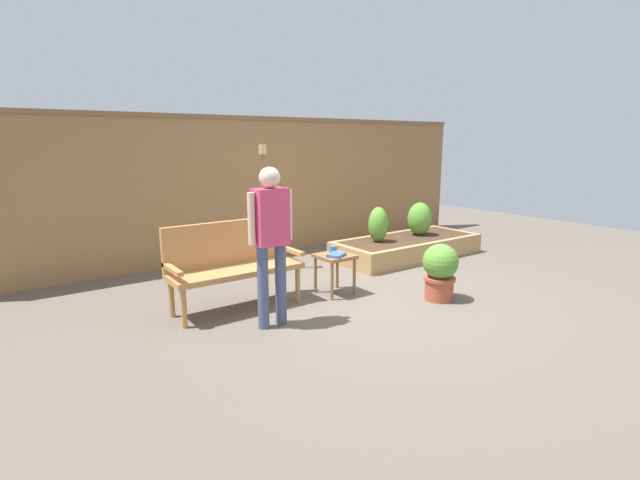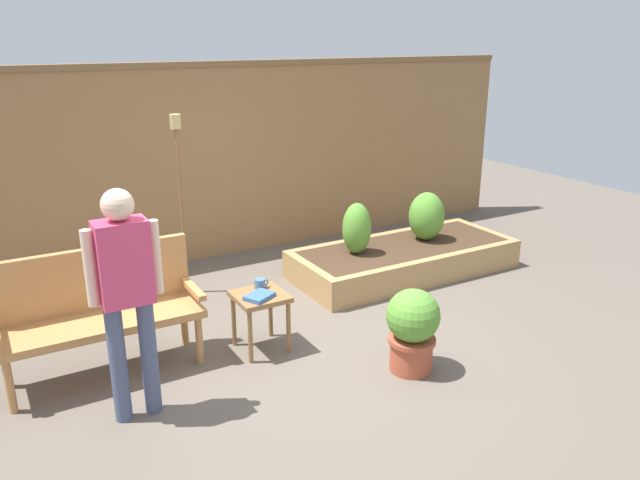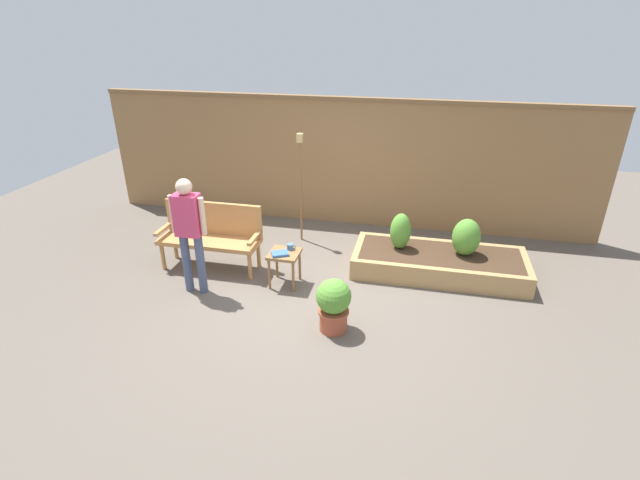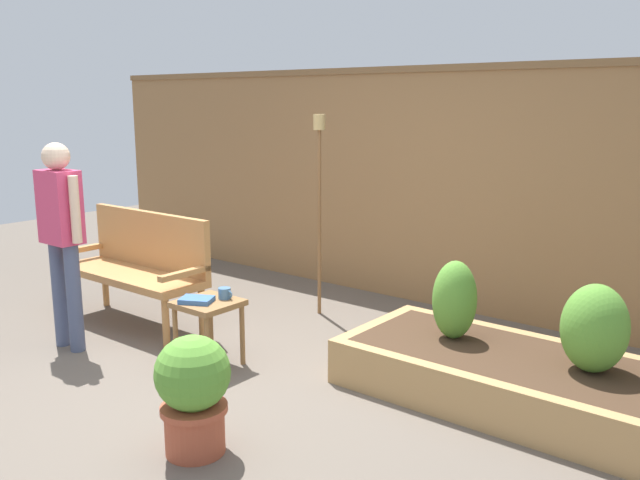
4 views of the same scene
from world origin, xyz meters
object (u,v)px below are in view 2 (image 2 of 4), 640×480
(side_table, at_px, (260,304))
(book_on_table, at_px, (259,296))
(person_by_bench, at_px, (126,286))
(shrub_far_corner, at_px, (427,216))
(garden_bench, at_px, (98,304))
(cup_on_table, at_px, (260,284))
(shrub_near_bench, at_px, (357,228))
(tiki_torch, at_px, (179,174))
(potted_boxwood, at_px, (413,327))

(side_table, height_order, book_on_table, book_on_table)
(side_table, bearing_deg, person_by_bench, -158.84)
(book_on_table, bearing_deg, side_table, 36.20)
(book_on_table, xyz_separation_m, shrub_far_corner, (2.40, 0.92, 0.07))
(garden_bench, height_order, cup_on_table, garden_bench)
(cup_on_table, relative_size, shrub_far_corner, 0.23)
(book_on_table, height_order, shrub_far_corner, shrub_far_corner)
(book_on_table, distance_m, shrub_near_bench, 1.76)
(garden_bench, height_order, shrub_near_bench, garden_bench)
(shrub_far_corner, bearing_deg, book_on_table, -159.04)
(side_table, bearing_deg, shrub_near_bench, 30.03)
(garden_bench, xyz_separation_m, tiki_torch, (1.03, 1.13, 0.64))
(shrub_far_corner, bearing_deg, cup_on_table, -162.29)
(shrub_far_corner, bearing_deg, side_table, -160.28)
(side_table, relative_size, shrub_near_bench, 0.91)
(potted_boxwood, distance_m, person_by_bench, 2.08)
(cup_on_table, bearing_deg, garden_bench, 171.22)
(shrub_far_corner, height_order, person_by_bench, person_by_bench)
(side_table, distance_m, book_on_table, 0.13)
(potted_boxwood, xyz_separation_m, tiki_torch, (-0.99, 2.30, 0.83))
(side_table, distance_m, person_by_bench, 1.30)
(tiki_torch, bearing_deg, person_by_bench, -117.30)
(garden_bench, height_order, tiki_torch, tiki_torch)
(book_on_table, relative_size, shrub_far_corner, 0.42)
(garden_bench, height_order, potted_boxwood, garden_bench)
(book_on_table, xyz_separation_m, person_by_bench, (-1.06, -0.35, 0.44))
(garden_bench, bearing_deg, side_table, -14.36)
(cup_on_table, relative_size, potted_boxwood, 0.19)
(side_table, height_order, shrub_far_corner, shrub_far_corner)
(shrub_near_bench, xyz_separation_m, tiki_torch, (-1.61, 0.58, 0.63))
(side_table, relative_size, book_on_table, 2.20)
(cup_on_table, height_order, shrub_far_corner, shrub_far_corner)
(side_table, xyz_separation_m, shrub_near_bench, (1.47, 0.85, 0.17))
(shrub_near_bench, relative_size, shrub_far_corner, 1.01)
(cup_on_table, distance_m, shrub_far_corner, 2.43)
(cup_on_table, xyz_separation_m, potted_boxwood, (0.79, -0.98, -0.16))
(side_table, relative_size, tiki_torch, 0.28)
(book_on_table, relative_size, person_by_bench, 0.14)
(person_by_bench, bearing_deg, garden_bench, 95.49)
(potted_boxwood, xyz_separation_m, person_by_bench, (-1.94, 0.44, 0.58))
(shrub_near_bench, distance_m, person_by_bench, 2.89)
(cup_on_table, height_order, book_on_table, cup_on_table)
(side_table, xyz_separation_m, book_on_table, (-0.04, -0.07, 0.10))
(garden_bench, xyz_separation_m, potted_boxwood, (2.01, -1.17, -0.19))
(shrub_near_bench, relative_size, tiki_torch, 0.30)
(side_table, distance_m, tiki_torch, 1.64)
(side_table, xyz_separation_m, person_by_bench, (-1.10, -0.43, 0.54))
(cup_on_table, xyz_separation_m, person_by_bench, (-1.16, -0.54, 0.41))
(potted_boxwood, height_order, person_by_bench, person_by_bench)
(cup_on_table, bearing_deg, shrub_near_bench, 27.59)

